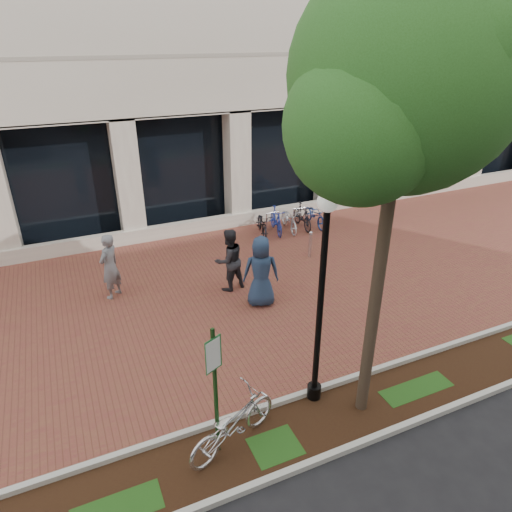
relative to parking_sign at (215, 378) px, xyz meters
name	(u,v)px	position (x,y,z in m)	size (l,w,h in m)	color
ground	(238,290)	(2.40, 5.06, -1.65)	(120.00, 120.00, 0.00)	black
brick_plaza	(238,290)	(2.40, 5.06, -1.64)	(40.00, 9.00, 0.01)	brown
planting_strip	(339,416)	(2.40, -0.19, -1.64)	(40.00, 1.50, 0.01)	black
curb_plaza_side	(319,389)	(2.40, 0.56, -1.59)	(40.00, 0.12, 0.12)	#B5B5AB
curb_street_side	(363,443)	(2.40, -0.94, -1.59)	(40.00, 0.12, 0.12)	#B5B5AB
parking_sign	(215,378)	(0.00, 0.00, 0.00)	(0.34, 0.07, 2.61)	#153B16
lamppost	(321,293)	(2.21, 0.46, 0.82)	(0.36, 0.36, 4.37)	black
street_tree	(405,92)	(2.99, -0.13, 4.26)	(3.99, 3.33, 7.79)	#463628
locked_bicycle	(233,423)	(0.29, 0.03, -1.13)	(0.68, 1.96, 1.03)	silver
pedestrian_left	(110,267)	(-0.89, 6.16, -0.71)	(0.68, 0.45, 1.87)	slate
pedestrian_mid	(229,260)	(2.23, 5.25, -0.73)	(0.89, 0.70, 1.84)	#242429
pedestrian_right	(261,272)	(2.71, 4.13, -0.66)	(0.97, 0.63, 1.98)	#1E314D
bollard	(310,244)	(5.36, 6.07, -1.18)	(0.12, 0.12, 0.93)	silver
bike_rack_cluster	(289,219)	(5.81, 8.38, -1.20)	(3.01, 1.72, 0.95)	black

